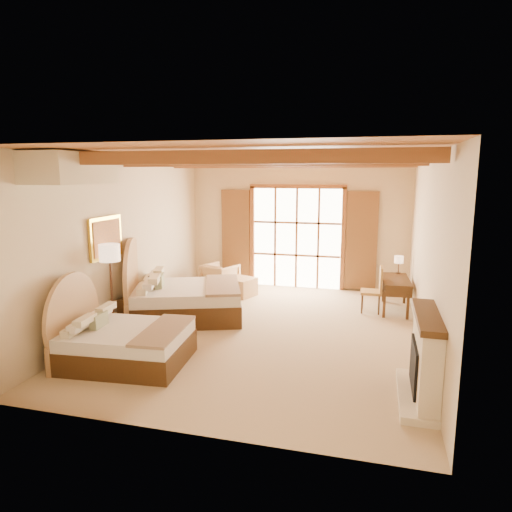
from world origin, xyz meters
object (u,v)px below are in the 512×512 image
(bed_far, at_px, (178,296))
(nightstand, at_px, (135,312))
(bed_near, at_px, (118,339))
(desk, at_px, (395,293))
(armchair, at_px, (220,277))

(bed_far, relative_size, nightstand, 4.79)
(bed_near, bearing_deg, bed_far, 86.02)
(bed_near, xyz_separation_m, desk, (4.22, 3.92, 0.00))
(bed_far, xyz_separation_m, nightstand, (-0.57, -0.73, -0.15))
(armchair, height_order, desk, desk)
(nightstand, relative_size, armchair, 0.75)
(bed_far, xyz_separation_m, armchair, (0.12, 2.19, -0.09))
(nightstand, bearing_deg, desk, 27.30)
(nightstand, distance_m, armchair, 3.00)
(armchair, relative_size, desk, 0.58)
(nightstand, relative_size, desk, 0.43)
(bed_far, distance_m, desk, 4.55)
(bed_near, height_order, desk, bed_near)
(nightstand, distance_m, desk, 5.36)
(bed_near, relative_size, nightstand, 3.44)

